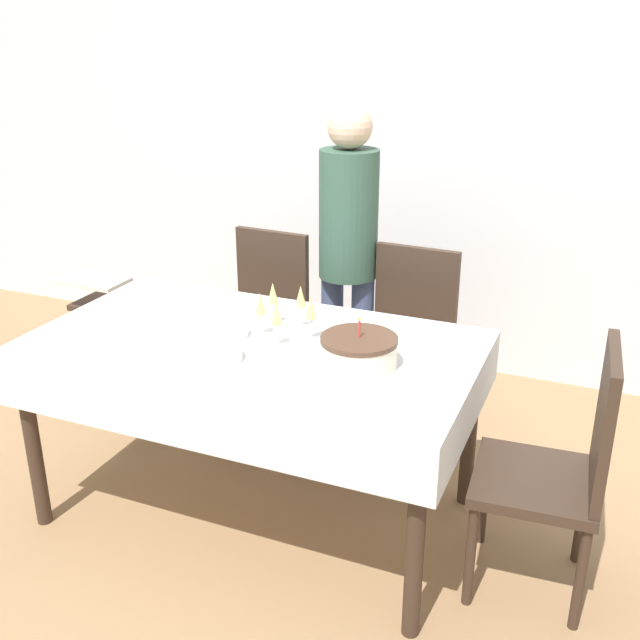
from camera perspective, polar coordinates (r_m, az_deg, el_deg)
ground_plane at (r=3.26m, az=-4.67°, el=-14.26°), size 12.00×12.00×0.00m
wall_back at (r=4.30m, az=5.87°, el=14.16°), size 8.00×0.05×2.70m
dining_table at (r=2.91m, az=-5.07°, el=-3.48°), size 1.71×0.96×0.78m
dining_chair_far_left at (r=3.78m, az=-4.39°, el=0.09°), size 0.45×0.45×0.95m
dining_chair_far_right at (r=3.52m, az=6.61°, el=-1.67°), size 0.44×0.44×0.95m
dining_chair_right_end at (r=2.71m, az=18.05°, el=-10.35°), size 0.45×0.45×0.95m
birthday_cake at (r=2.64m, az=2.98°, el=-2.40°), size 0.27×0.27×0.18m
champagne_tray at (r=2.88m, az=-2.73°, el=0.21°), size 0.32×0.32×0.18m
plate_stack_main at (r=2.73m, az=-8.32°, el=-2.58°), size 0.23×0.23×0.04m
plate_stack_dessert at (r=2.91m, az=-7.10°, el=-0.82°), size 0.17×0.17×0.05m
cake_knife at (r=2.45m, az=2.56°, el=-5.82°), size 0.29×0.10×0.00m
fork_pile at (r=2.87m, az=-9.87°, el=-1.69°), size 0.17×0.07×0.02m
napkin_pile at (r=2.98m, az=-8.87°, el=-0.80°), size 0.15×0.15×0.01m
person_standing at (r=3.58m, az=2.17°, el=6.14°), size 0.28×0.28×1.58m
high_chair at (r=4.06m, az=-15.85°, el=0.30°), size 0.33×0.35×0.71m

